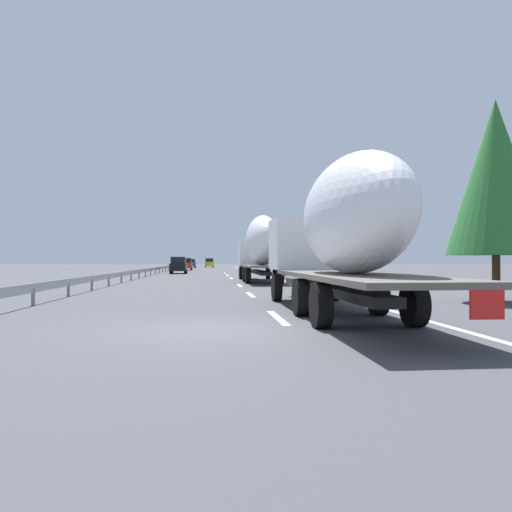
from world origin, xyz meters
TOP-DOWN VIEW (x-y plane):
  - ground_plane at (40.00, 0.00)m, footprint 260.00×260.00m
  - lane_stripe_0 at (2.00, -1.80)m, footprint 3.20×0.20m
  - lane_stripe_1 at (10.63, -1.80)m, footprint 3.20×0.20m
  - lane_stripe_2 at (18.47, -1.80)m, footprint 3.20×0.20m
  - lane_stripe_3 at (29.93, -1.80)m, footprint 3.20×0.20m
  - lane_stripe_4 at (38.65, -1.80)m, footprint 3.20×0.20m
  - lane_stripe_5 at (47.05, -1.80)m, footprint 3.20×0.20m
  - edge_line_right at (45.00, -5.50)m, footprint 110.00×0.20m
  - truck_lead at (23.33, -3.60)m, footprint 13.02×2.55m
  - truck_trailing at (2.41, -3.60)m, footprint 13.42×2.55m
  - car_black_suv at (45.23, 3.60)m, footprint 4.37×1.85m
  - car_yellow_coupe at (93.99, 0.11)m, footprint 4.48×1.91m
  - car_blue_sedan at (85.69, 3.72)m, footprint 4.25×1.81m
  - car_red_compact at (63.76, 3.66)m, footprint 4.18×1.83m
  - road_sign at (39.65, -6.70)m, footprint 0.10×0.90m
  - tree_0 at (42.34, -9.69)m, footprint 3.49×3.49m
  - tree_1 at (49.76, -10.69)m, footprint 3.35×3.35m
  - tree_2 at (73.72, -11.89)m, footprint 2.41×2.41m
  - tree_3 at (75.11, -10.31)m, footprint 2.83×2.83m
  - tree_4 at (66.83, -12.67)m, footprint 2.78×2.78m
  - tree_5 at (5.82, -10.39)m, footprint 3.49×3.49m
  - guardrail_median at (43.00, 6.00)m, footprint 94.00×0.10m

SIDE VIEW (x-z plane):
  - ground_plane at x=40.00m, z-range 0.00..0.00m
  - lane_stripe_0 at x=2.00m, z-range 0.00..0.01m
  - lane_stripe_1 at x=10.63m, z-range 0.00..0.01m
  - lane_stripe_2 at x=18.47m, z-range 0.00..0.01m
  - lane_stripe_3 at x=29.93m, z-range 0.00..0.01m
  - lane_stripe_4 at x=38.65m, z-range 0.00..0.01m
  - lane_stripe_5 at x=47.05m, z-range 0.00..0.01m
  - edge_line_right at x=45.00m, z-range 0.00..0.01m
  - guardrail_median at x=43.00m, z-range 0.20..0.96m
  - car_blue_sedan at x=85.69m, z-range 0.02..1.78m
  - car_red_compact at x=63.76m, z-range 0.01..1.86m
  - car_black_suv at x=45.23m, z-range 0.00..1.93m
  - car_yellow_coupe at x=93.99m, z-range 0.00..1.94m
  - road_sign at x=39.65m, z-range 0.57..3.48m
  - truck_trailing at x=2.41m, z-range 0.28..4.46m
  - truck_lead at x=23.33m, z-range 0.26..4.89m
  - tree_1 at x=49.76m, z-range 0.67..6.14m
  - tree_0 at x=42.34m, z-range 0.81..6.26m
  - tree_3 at x=75.11m, z-range 0.68..7.42m
  - tree_2 at x=73.72m, z-range 0.70..7.56m
  - tree_5 at x=5.82m, z-range 0.86..8.31m
  - tree_4 at x=66.83m, z-range 0.87..8.54m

